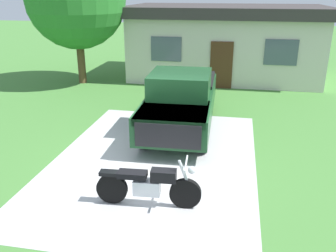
# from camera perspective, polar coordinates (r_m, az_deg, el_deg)

# --- Properties ---
(ground_plane) EXTENTS (80.00, 80.00, 0.00)m
(ground_plane) POSITION_cam_1_polar(r_m,az_deg,el_deg) (9.69, -2.16, -5.38)
(ground_plane) COLOR #447B36
(driveway_pad) EXTENTS (5.29, 7.70, 0.01)m
(driveway_pad) POSITION_cam_1_polar(r_m,az_deg,el_deg) (9.69, -2.16, -5.36)
(driveway_pad) COLOR #B5B5B5
(driveway_pad) RESTS_ON ground
(motorcycle) EXTENTS (2.21, 0.70, 1.09)m
(motorcycle) POSITION_cam_1_polar(r_m,az_deg,el_deg) (7.59, -3.02, -9.28)
(motorcycle) COLOR black
(motorcycle) RESTS_ON ground
(pickup_truck) EXTENTS (2.17, 5.68, 1.90)m
(pickup_truck) POSITION_cam_1_polar(r_m,az_deg,el_deg) (11.72, 2.17, 4.34)
(pickup_truck) COLOR black
(pickup_truck) RESTS_ON ground
(neighbor_house) EXTENTS (9.60, 5.60, 3.50)m
(neighbor_house) POSITION_cam_1_polar(r_m,az_deg,el_deg) (19.01, 8.91, 13.08)
(neighbor_house) COLOR beige
(neighbor_house) RESTS_ON ground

